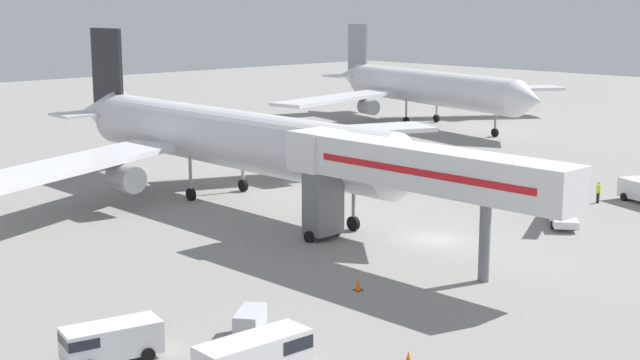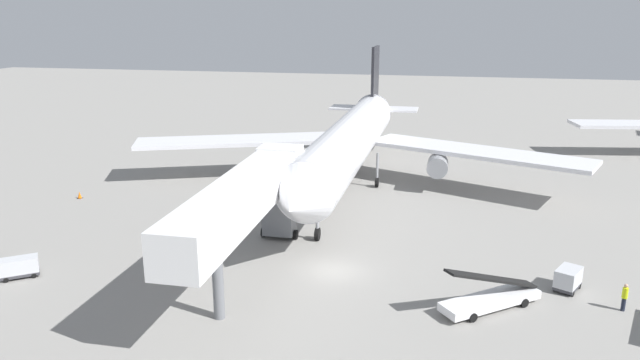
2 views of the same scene
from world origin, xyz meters
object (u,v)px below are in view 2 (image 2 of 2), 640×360
jet_bridge (249,197)px  baggage_cart_near_right (19,267)px  airplane_at_gate (351,140)px  safety_cone_bravo (151,276)px  belt_loader_truck (490,298)px  safety_cone_charlie (80,195)px  baggage_cart_mid_right (568,278)px  ground_crew_worker_foreground (625,297)px

jet_bridge → baggage_cart_near_right: 17.58m
airplane_at_gate → safety_cone_bravo: bearing=-110.8°
airplane_at_gate → belt_loader_truck: 29.34m
airplane_at_gate → baggage_cart_near_right: 34.57m
baggage_cart_near_right → safety_cone_bravo: baggage_cart_near_right is taller
belt_loader_truck → safety_cone_bravo: 23.57m
baggage_cart_near_right → safety_cone_bravo: bearing=9.5°
airplane_at_gate → baggage_cart_near_right: bearing=-125.0°
jet_bridge → safety_cone_charlie: size_ratio=30.96×
jet_bridge → safety_cone_charlie: bearing=149.2°
jet_bridge → baggage_cart_mid_right: bearing=6.2°
ground_crew_worker_foreground → jet_bridge: bearing=-179.9°
baggage_cart_mid_right → safety_cone_charlie: (-45.77, 11.62, -0.52)m
belt_loader_truck → baggage_cart_near_right: 33.20m
jet_bridge → safety_cone_bravo: size_ratio=31.24×
baggage_cart_mid_right → safety_cone_bravo: 29.35m
baggage_cart_mid_right → belt_loader_truck: bearing=-144.1°
baggage_cart_near_right → safety_cone_charlie: (-7.26, 17.97, -0.47)m
belt_loader_truck → ground_crew_worker_foreground: (8.38, 1.53, 0.21)m
ground_crew_worker_foreground → safety_cone_charlie: (-48.75, 14.01, -0.64)m
baggage_cart_near_right → safety_cone_bravo: size_ratio=3.92×
safety_cone_charlie → jet_bridge: bearing=-30.8°
safety_cone_bravo → baggage_cart_mid_right: bearing=9.3°
baggage_cart_mid_right → baggage_cart_near_right: 39.04m
safety_cone_bravo → safety_cone_charlie: size_ratio=0.99×
airplane_at_gate → safety_cone_bravo: 28.78m
jet_bridge → belt_loader_truck: (16.79, -1.49, -5.25)m
airplane_at_gate → ground_crew_worker_foreground: (21.86, -24.13, -4.36)m
baggage_cart_near_right → safety_cone_bravo: (9.56, 1.60, -0.48)m
jet_bridge → safety_cone_bravo: bearing=-161.0°
jet_bridge → airplane_at_gate: bearing=82.2°
airplane_at_gate → baggage_cart_mid_right: (18.88, -21.74, -4.48)m
baggage_cart_mid_right → ground_crew_worker_foreground: bearing=-38.7°
airplane_at_gate → ground_crew_worker_foreground: bearing=-47.8°
safety_cone_charlie → belt_loader_truck: bearing=-21.1°
jet_bridge → safety_cone_charlie: (-23.58, 14.05, -5.67)m
baggage_cart_near_right → safety_cone_charlie: baggage_cart_near_right is taller
airplane_at_gate → jet_bridge: (-3.31, -24.16, 0.67)m
safety_cone_bravo → safety_cone_charlie: (-16.82, 16.38, 0.00)m
belt_loader_truck → baggage_cart_near_right: (-33.11, -2.44, 0.05)m
airplane_at_gate → baggage_cart_mid_right: size_ratio=20.33×
baggage_cart_near_right → baggage_cart_mid_right: bearing=9.4°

